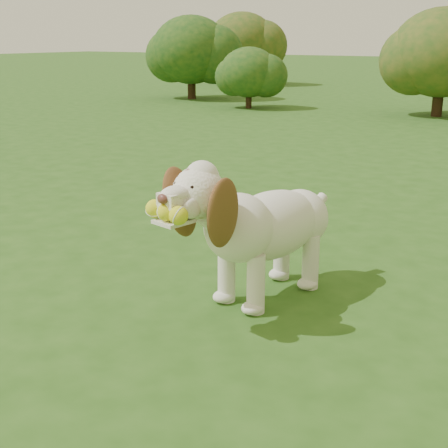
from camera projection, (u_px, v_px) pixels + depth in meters
The scene contains 6 objects.
ground at pixel (263, 295), 3.32m from camera, with size 80.00×80.00×0.00m, color #264E16.
dog at pixel (258, 222), 3.15m from camera, with size 0.57×1.22×0.79m.
shrub_a at pixel (249, 72), 11.75m from camera, with size 1.10×1.10×1.14m.
shrub_b at pixel (442, 53), 10.42m from camera, with size 1.74×1.74×1.80m.
shrub_e at pixel (191, 50), 13.44m from camera, with size 1.71×1.71×1.77m.
shrub_g at pixel (242, 42), 17.40m from camera, with size 1.91×1.91×1.98m.
Camera 1 is at (1.46, -2.71, 1.33)m, focal length 50.00 mm.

